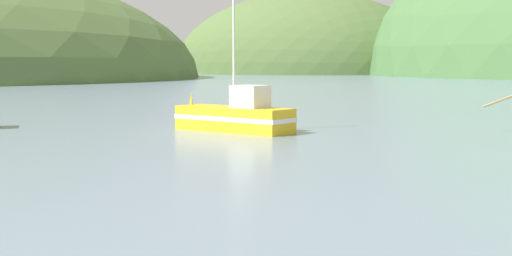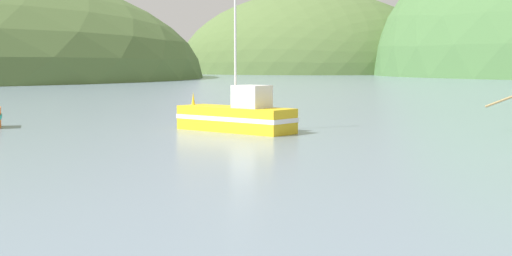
{
  "view_description": "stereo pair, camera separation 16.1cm",
  "coord_description": "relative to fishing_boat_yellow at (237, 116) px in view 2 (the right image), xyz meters",
  "views": [
    {
      "loc": [
        2.89,
        -1.01,
        3.7
      ],
      "look_at": [
        0.86,
        23.77,
        1.4
      ],
      "focal_mm": 50.71,
      "sensor_mm": 36.0,
      "label": 1
    },
    {
      "loc": [
        3.05,
        -1.0,
        3.7
      ],
      "look_at": [
        0.86,
        23.77,
        1.4
      ],
      "focal_mm": 50.71,
      "sensor_mm": 36.0,
      "label": 2
    }
  ],
  "objects": [
    {
      "name": "hill_far_right",
      "position": [
        1.69,
        187.72,
        -0.82
      ],
      "size": [
        83.56,
        66.85,
        50.03
      ],
      "primitive_type": "ellipsoid",
      "color": "#516B38",
      "rests_on": "ground"
    },
    {
      "name": "fishing_boat_yellow",
      "position": [
        0.0,
        0.0,
        0.0
      ],
      "size": [
        6.77,
        5.52,
        7.75
      ],
      "rotation": [
        0.0,
        0.0,
        2.54
      ],
      "color": "gold",
      "rests_on": "ground"
    }
  ]
}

